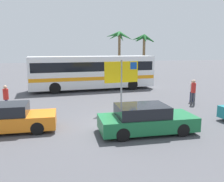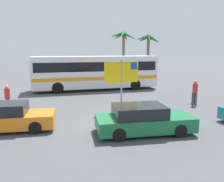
% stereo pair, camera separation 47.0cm
% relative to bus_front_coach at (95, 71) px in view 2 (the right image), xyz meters
% --- Properties ---
extents(ground, '(120.00, 120.00, 0.00)m').
position_rel_bus_front_coach_xyz_m(ground, '(-0.86, -11.04, -1.78)').
color(ground, '#4C4C51').
extents(bus_front_coach, '(11.61, 2.59, 3.17)m').
position_rel_bus_front_coach_xyz_m(bus_front_coach, '(0.00, 0.00, 0.00)').
color(bus_front_coach, white).
rests_on(bus_front_coach, ground).
extents(ferry_sign, '(2.20, 0.18, 3.20)m').
position_rel_bus_front_coach_xyz_m(ferry_sign, '(0.07, -8.25, 0.54)').
color(ferry_sign, gray).
rests_on(ferry_sign, ground).
extents(car_orange, '(4.41, 2.05, 1.32)m').
position_rel_bus_front_coach_xyz_m(car_orange, '(-6.34, -10.31, -1.15)').
color(car_orange, orange).
rests_on(car_orange, ground).
extents(car_green, '(4.58, 2.21, 1.32)m').
position_rel_bus_front_coach_xyz_m(car_green, '(-0.20, -12.35, -1.15)').
color(car_green, '#196638').
rests_on(car_green, ground).
extents(pedestrian_crossing_lot, '(0.32, 0.32, 1.68)m').
position_rel_bus_front_coach_xyz_m(pedestrian_crossing_lot, '(-6.84, -6.56, -0.80)').
color(pedestrian_crossing_lot, '#1E2347').
rests_on(pedestrian_crossing_lot, ground).
extents(pedestrian_by_bus, '(0.32, 0.32, 1.61)m').
position_rel_bus_front_coach_xyz_m(pedestrian_by_bus, '(5.81, -7.37, -0.84)').
color(pedestrian_by_bus, '#1E2347').
rests_on(pedestrian_by_bus, ground).
extents(pedestrian_near_sign, '(0.32, 0.32, 1.76)m').
position_rel_bus_front_coach_xyz_m(pedestrian_near_sign, '(5.35, -8.14, -0.74)').
color(pedestrian_near_sign, '#4C4C51').
rests_on(pedestrian_near_sign, ground).
extents(palm_tree_seaside, '(3.02, 2.99, 5.60)m').
position_rel_bus_front_coach_xyz_m(palm_tree_seaside, '(7.51, 5.05, 2.79)').
color(palm_tree_seaside, brown).
rests_on(palm_tree_seaside, ground).
extents(palm_tree_inland, '(3.68, 3.44, 6.02)m').
position_rel_bus_front_coach_xyz_m(palm_tree_inland, '(4.94, 6.71, 3.11)').
color(palm_tree_inland, brown).
rests_on(palm_tree_inland, ground).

